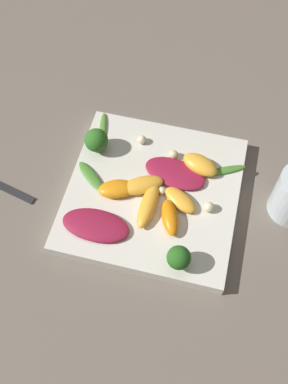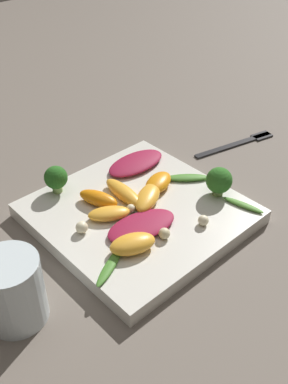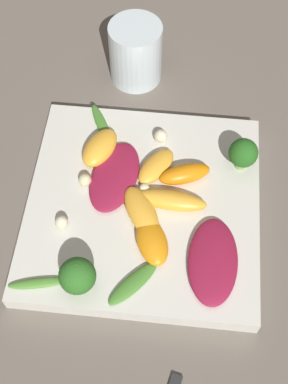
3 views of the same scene
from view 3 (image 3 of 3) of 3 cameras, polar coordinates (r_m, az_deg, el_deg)
The scene contains 20 objects.
ground_plane at distance 0.62m, azimuth -0.09°, elevation -2.05°, with size 2.40×2.40×0.00m, color #6B6056.
plate at distance 0.61m, azimuth -0.09°, elevation -1.56°, with size 0.26×0.26×0.02m.
drinking_glass at distance 0.72m, azimuth -0.90°, elevation 14.64°, with size 0.07×0.07×0.08m.
radicchio_leaf_0 at distance 0.57m, azimuth 7.35°, elevation -7.31°, with size 0.10×0.05×0.01m.
radicchio_leaf_1 at distance 0.61m, azimuth -3.15°, elevation 1.67°, with size 0.11×0.07×0.01m.
orange_segment_0 at distance 0.61m, azimuth 4.35°, elevation 1.94°, with size 0.04×0.06×0.02m.
orange_segment_1 at distance 0.63m, azimuth -4.73°, elevation 4.73°, with size 0.07×0.05×0.02m.
orange_segment_2 at distance 0.58m, azimuth -0.35°, elevation -2.09°, with size 0.07×0.06×0.02m.
orange_segment_3 at distance 0.57m, azimuth 0.87°, elevation -5.33°, with size 0.06×0.05×0.02m.
orange_segment_4 at distance 0.62m, azimuth 1.29°, elevation 2.76°, with size 0.06×0.05×0.02m.
orange_segment_5 at distance 0.59m, azimuth 2.86°, elevation -1.30°, with size 0.03×0.08×0.02m.
broccoli_floret_0 at distance 0.54m, azimuth -7.11°, elevation -8.90°, with size 0.04×0.04×0.04m.
broccoli_floret_1 at distance 0.62m, azimuth 10.54°, elevation 4.05°, with size 0.03×0.03×0.04m.
arugula_sprig_0 at distance 0.57m, azimuth -11.25°, elevation -9.51°, with size 0.02×0.06×0.01m.
arugula_sprig_1 at distance 0.66m, azimuth -4.48°, elevation 7.06°, with size 0.07×0.04×0.01m.
arugula_sprig_2 at distance 0.55m, azimuth -1.01°, elevation -9.73°, with size 0.06×0.06×0.01m.
macadamia_nut_0 at distance 0.60m, azimuth 0.50°, elevation 0.36°, with size 0.01×0.01×0.01m.
macadamia_nut_1 at distance 0.59m, azimuth -8.78°, elevation -3.20°, with size 0.01×0.01×0.01m.
macadamia_nut_2 at distance 0.61m, azimuth -6.31°, elevation 1.28°, with size 0.02×0.02×0.02m.
macadamia_nut_3 at distance 0.64m, azimuth 1.81°, elevation 5.98°, with size 0.02×0.02×0.02m.
Camera 3 is at (0.30, 0.03, 0.54)m, focal length 50.00 mm.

